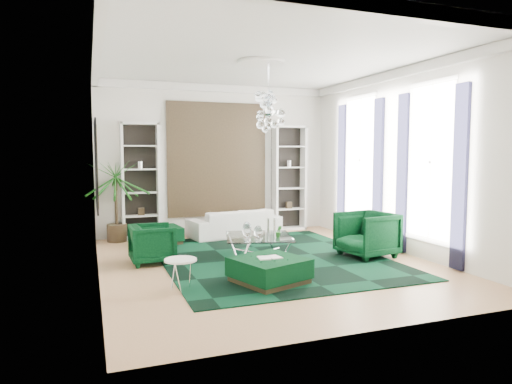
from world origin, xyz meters
name	(u,v)px	position (x,y,z in m)	size (l,w,h in m)	color
floor	(266,263)	(0.00, 0.00, -0.01)	(6.00, 7.00, 0.02)	tan
ceiling	(267,57)	(0.00, 0.00, 3.81)	(6.00, 7.00, 0.02)	white
wall_back	(217,160)	(0.00, 3.51, 1.90)	(6.00, 0.02, 3.80)	silver
wall_front	(380,169)	(0.00, -3.51, 1.90)	(6.00, 0.02, 3.80)	silver
wall_left	(95,164)	(-3.01, 0.00, 1.90)	(0.02, 7.00, 3.80)	silver
wall_right	(401,161)	(3.01, 0.00, 1.90)	(0.02, 7.00, 3.80)	silver
crown_molding	(267,64)	(0.00, 0.00, 3.70)	(6.00, 7.00, 0.18)	white
ceiling_medallion	(261,63)	(0.00, 0.30, 3.77)	(0.90, 0.90, 0.05)	white
tapestry	(217,160)	(0.00, 3.46, 1.90)	(2.50, 0.06, 2.80)	black
shelving_left	(141,181)	(-1.95, 3.31, 1.40)	(0.90, 0.38, 2.80)	white
shelving_right	(289,178)	(1.95, 3.31, 1.40)	(0.90, 0.38, 2.80)	white
painting	(97,166)	(-2.97, 0.60, 1.85)	(0.04, 1.30, 1.60)	black
window_near	(431,162)	(2.99, -0.90, 1.90)	(0.03, 1.10, 2.90)	white
curtain_near_a	(460,178)	(2.96, -1.68, 1.65)	(0.07, 0.30, 3.25)	black
curtain_near_b	(402,174)	(2.96, -0.12, 1.65)	(0.07, 0.30, 3.25)	black
window_far	(360,160)	(2.99, 1.50, 1.90)	(0.03, 1.10, 2.90)	white
curtain_far_a	(378,172)	(2.96, 0.72, 1.65)	(0.07, 0.30, 3.25)	black
curtain_far_b	(342,169)	(2.96, 2.28, 1.65)	(0.07, 0.30, 3.25)	black
rug	(271,258)	(0.23, 0.32, 0.01)	(4.20, 5.00, 0.02)	black
sofa	(235,223)	(0.27, 2.85, 0.33)	(2.29, 0.89, 0.67)	silver
armchair_left	(152,244)	(-2.02, 0.74, 0.37)	(0.79, 0.81, 0.74)	black
armchair_right	(367,234)	(2.07, -0.20, 0.45)	(0.97, 0.99, 0.90)	black
coffee_table	(259,247)	(0.01, 0.45, 0.22)	(1.27, 1.27, 0.44)	white
ottoman_side	(161,235)	(-1.61, 2.55, 0.19)	(0.87, 0.87, 0.39)	black
ottoman_front	(269,271)	(-0.45, -1.25, 0.20)	(1.02, 1.02, 0.41)	black
book	(269,257)	(-0.45, -1.25, 0.42)	(0.38, 0.25, 0.03)	white
side_table	(181,275)	(-1.85, -1.16, 0.24)	(0.49, 0.49, 0.47)	white
palm	(116,189)	(-2.53, 3.15, 1.23)	(1.54, 1.54, 2.47)	#1C661A
chandelier	(268,111)	(0.06, 0.07, 2.85)	(0.88, 0.88, 0.79)	white
table_plant	(279,231)	(0.33, 0.19, 0.55)	(0.13, 0.10, 0.23)	#1C661A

